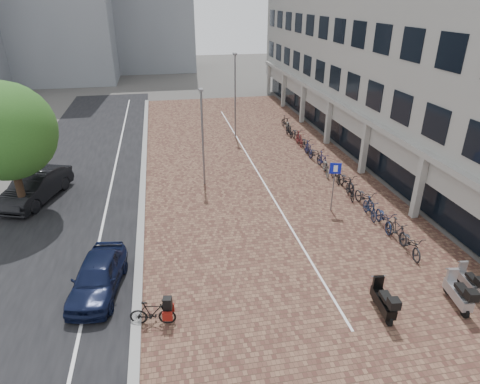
% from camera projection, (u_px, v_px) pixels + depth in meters
% --- Properties ---
extents(ground, '(140.00, 140.00, 0.00)m').
position_uv_depth(ground, '(269.00, 285.00, 16.35)').
color(ground, '#474442').
rests_on(ground, ground).
extents(plaza_brick, '(14.50, 42.00, 0.04)m').
position_uv_depth(plaza_brick, '(252.00, 169.00, 27.31)').
color(plaza_brick, brown).
rests_on(plaza_brick, ground).
extents(street_asphalt, '(8.00, 50.00, 0.03)m').
position_uv_depth(street_asphalt, '(79.00, 182.00, 25.43)').
color(street_asphalt, black).
rests_on(street_asphalt, ground).
extents(curb, '(0.35, 42.00, 0.14)m').
position_uv_depth(curb, '(143.00, 176.00, 26.07)').
color(curb, gray).
rests_on(curb, ground).
extents(lane_line, '(0.12, 44.00, 0.00)m').
position_uv_depth(lane_line, '(112.00, 179.00, 25.76)').
color(lane_line, white).
rests_on(lane_line, street_asphalt).
extents(parking_line, '(0.10, 30.00, 0.00)m').
position_uv_depth(parking_line, '(255.00, 168.00, 27.34)').
color(parking_line, white).
rests_on(parking_line, plaza_brick).
extents(office_building, '(8.40, 40.00, 15.00)m').
position_uv_depth(office_building, '(393.00, 26.00, 29.09)').
color(office_building, '#9B9B96').
rests_on(office_building, ground).
extents(car_navy, '(2.24, 4.30, 1.40)m').
position_uv_depth(car_navy, '(98.00, 276.00, 15.76)').
color(car_navy, black).
rests_on(car_navy, ground).
extents(car_dark, '(3.31, 5.32, 1.65)m').
position_uv_depth(car_dark, '(36.00, 187.00, 22.79)').
color(car_dark, black).
rests_on(car_dark, ground).
extents(hero_bike, '(1.67, 0.74, 1.14)m').
position_uv_depth(hero_bike, '(153.00, 313.00, 14.22)').
color(hero_bike, black).
rests_on(hero_bike, ground).
extents(scooter_front, '(0.64, 1.53, 1.02)m').
position_uv_depth(scooter_front, '(469.00, 280.00, 15.86)').
color(scooter_front, gray).
rests_on(scooter_front, ground).
extents(scooter_mid, '(0.72, 1.80, 1.20)m').
position_uv_depth(scooter_mid, '(383.00, 300.00, 14.68)').
color(scooter_mid, black).
rests_on(scooter_mid, ground).
extents(scooter_back, '(0.84, 1.85, 1.23)m').
position_uv_depth(scooter_back, '(459.00, 292.00, 15.05)').
color(scooter_back, '#9F9FA4').
rests_on(scooter_back, ground).
extents(parking_sign, '(0.56, 0.19, 2.75)m').
position_uv_depth(parking_sign, '(334.00, 179.00, 21.18)').
color(parking_sign, slate).
rests_on(parking_sign, ground).
extents(lamp_near, '(0.12, 0.12, 5.72)m').
position_uv_depth(lamp_near, '(203.00, 139.00, 23.90)').
color(lamp_near, gray).
rests_on(lamp_near, ground).
extents(lamp_far, '(0.12, 0.12, 6.47)m').
position_uv_depth(lamp_far, '(235.00, 97.00, 32.12)').
color(lamp_far, slate).
rests_on(lamp_far, ground).
extents(street_tree, '(4.76, 4.76, 6.92)m').
position_uv_depth(street_tree, '(9.00, 133.00, 19.87)').
color(street_tree, '#382619').
rests_on(street_tree, ground).
extents(bike_row, '(1.34, 21.46, 1.05)m').
position_uv_depth(bike_row, '(327.00, 164.00, 26.70)').
color(bike_row, black).
rests_on(bike_row, ground).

